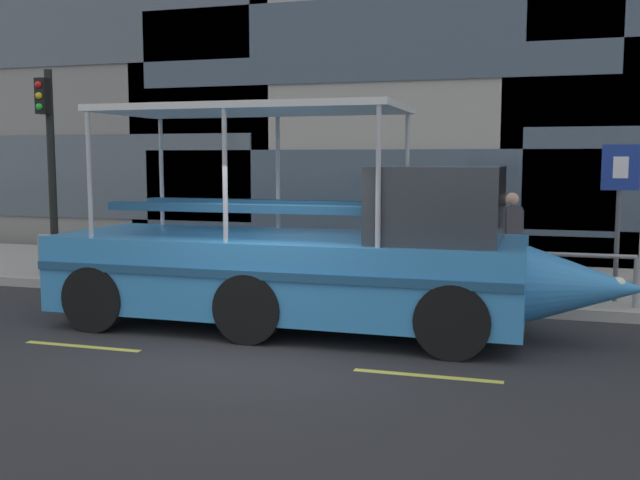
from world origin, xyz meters
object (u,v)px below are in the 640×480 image
(parking_sign, at_px, (619,196))
(pedestrian_near_bow, at_px, (511,230))
(duck_tour_boat, at_px, (319,259))
(traffic_light_pole, at_px, (49,152))

(parking_sign, distance_m, pedestrian_near_bow, 2.22)
(parking_sign, xyz_separation_m, duck_tour_boat, (-4.46, -2.64, -0.90))
(traffic_light_pole, distance_m, duck_tour_boat, 7.11)
(parking_sign, bearing_deg, traffic_light_pole, -178.46)
(pedestrian_near_bow, bearing_deg, parking_sign, -32.69)
(parking_sign, bearing_deg, pedestrian_near_bow, 147.31)
(parking_sign, height_order, duck_tour_boat, duck_tour_boat)
(parking_sign, bearing_deg, duck_tour_boat, -149.45)
(traffic_light_pole, distance_m, pedestrian_near_bow, 9.43)
(pedestrian_near_bow, bearing_deg, duck_tour_boat, -125.56)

